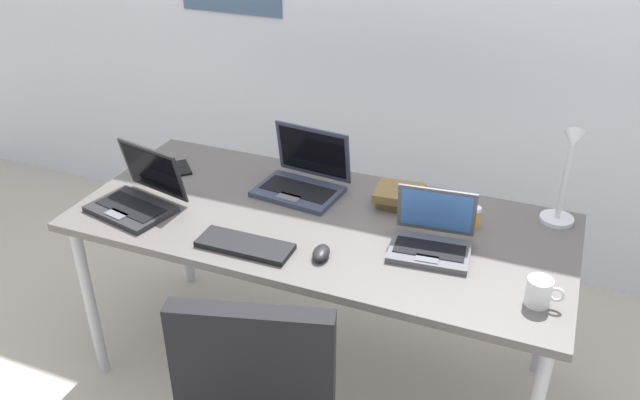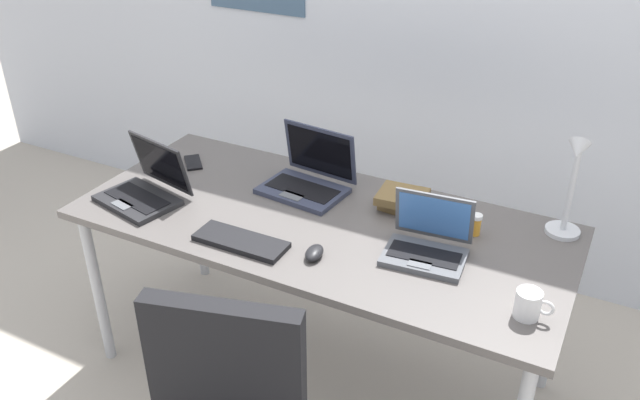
{
  "view_description": "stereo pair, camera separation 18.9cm",
  "coord_description": "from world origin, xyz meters",
  "px_view_note": "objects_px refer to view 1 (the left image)",
  "views": [
    {
      "loc": [
        0.76,
        -1.88,
        1.97
      ],
      "look_at": [
        0.0,
        0.0,
        0.82
      ],
      "focal_mm": 36.54,
      "sensor_mm": 36.0,
      "label": 1
    },
    {
      "loc": [
        0.93,
        -1.8,
        1.97
      ],
      "look_at": [
        0.0,
        0.0,
        0.82
      ],
      "focal_mm": 36.54,
      "sensor_mm": 36.0,
      "label": 2
    }
  ],
  "objects_px": {
    "laptop_back_left": "(303,179)",
    "cell_phone": "(182,168)",
    "computer_mouse": "(321,253)",
    "external_keyboard": "(245,245)",
    "pill_bottle": "(475,217)",
    "coffee_mug": "(539,292)",
    "book_stack": "(400,197)",
    "desk_lamp": "(566,177)",
    "laptop_front_right": "(138,197)",
    "laptop_mid_desk": "(432,239)"
  },
  "relations": [
    {
      "from": "laptop_front_right",
      "to": "laptop_back_left",
      "type": "bearing_deg",
      "value": 34.55
    },
    {
      "from": "cell_phone",
      "to": "pill_bottle",
      "type": "distance_m",
      "value": 1.22
    },
    {
      "from": "laptop_back_left",
      "to": "cell_phone",
      "type": "height_order",
      "value": "laptop_back_left"
    },
    {
      "from": "computer_mouse",
      "to": "cell_phone",
      "type": "relative_size",
      "value": 0.71
    },
    {
      "from": "laptop_front_right",
      "to": "coffee_mug",
      "type": "relative_size",
      "value": 3.09
    },
    {
      "from": "pill_bottle",
      "to": "coffee_mug",
      "type": "distance_m",
      "value": 0.45
    },
    {
      "from": "laptop_back_left",
      "to": "laptop_front_right",
      "type": "bearing_deg",
      "value": -145.45
    },
    {
      "from": "external_keyboard",
      "to": "pill_bottle",
      "type": "distance_m",
      "value": 0.82
    },
    {
      "from": "external_keyboard",
      "to": "laptop_front_right",
      "type": "bearing_deg",
      "value": 168.91
    },
    {
      "from": "laptop_front_right",
      "to": "book_stack",
      "type": "distance_m",
      "value": 0.98
    },
    {
      "from": "laptop_back_left",
      "to": "book_stack",
      "type": "relative_size",
      "value": 1.82
    },
    {
      "from": "laptop_mid_desk",
      "to": "desk_lamp",
      "type": "bearing_deg",
      "value": 39.81
    },
    {
      "from": "external_keyboard",
      "to": "desk_lamp",
      "type": "bearing_deg",
      "value": 29.1
    },
    {
      "from": "desk_lamp",
      "to": "cell_phone",
      "type": "height_order",
      "value": "desk_lamp"
    },
    {
      "from": "pill_bottle",
      "to": "cell_phone",
      "type": "bearing_deg",
      "value": -179.85
    },
    {
      "from": "pill_bottle",
      "to": "coffee_mug",
      "type": "bearing_deg",
      "value": -55.01
    },
    {
      "from": "laptop_mid_desk",
      "to": "coffee_mug",
      "type": "distance_m",
      "value": 0.4
    },
    {
      "from": "external_keyboard",
      "to": "book_stack",
      "type": "xyz_separation_m",
      "value": [
        0.41,
        0.48,
        0.03
      ]
    },
    {
      "from": "external_keyboard",
      "to": "computer_mouse",
      "type": "bearing_deg",
      "value": 9.39
    },
    {
      "from": "laptop_front_right",
      "to": "computer_mouse",
      "type": "bearing_deg",
      "value": -3.75
    },
    {
      "from": "coffee_mug",
      "to": "computer_mouse",
      "type": "bearing_deg",
      "value": -178.67
    },
    {
      "from": "external_keyboard",
      "to": "coffee_mug",
      "type": "distance_m",
      "value": 0.95
    },
    {
      "from": "cell_phone",
      "to": "book_stack",
      "type": "xyz_separation_m",
      "value": [
        0.93,
        0.05,
        0.03
      ]
    },
    {
      "from": "laptop_front_right",
      "to": "cell_phone",
      "type": "bearing_deg",
      "value": 94.3
    },
    {
      "from": "laptop_mid_desk",
      "to": "cell_phone",
      "type": "height_order",
      "value": "laptop_mid_desk"
    },
    {
      "from": "external_keyboard",
      "to": "computer_mouse",
      "type": "relative_size",
      "value": 3.44
    },
    {
      "from": "desk_lamp",
      "to": "book_stack",
      "type": "distance_m",
      "value": 0.59
    },
    {
      "from": "laptop_back_left",
      "to": "book_stack",
      "type": "bearing_deg",
      "value": 4.18
    },
    {
      "from": "laptop_back_left",
      "to": "coffee_mug",
      "type": "bearing_deg",
      "value": -22.66
    },
    {
      "from": "external_keyboard",
      "to": "coffee_mug",
      "type": "relative_size",
      "value": 2.92
    },
    {
      "from": "computer_mouse",
      "to": "cell_phone",
      "type": "distance_m",
      "value": 0.87
    },
    {
      "from": "laptop_front_right",
      "to": "coffee_mug",
      "type": "distance_m",
      "value": 1.45
    },
    {
      "from": "laptop_mid_desk",
      "to": "pill_bottle",
      "type": "height_order",
      "value": "laptop_mid_desk"
    },
    {
      "from": "laptop_mid_desk",
      "to": "external_keyboard",
      "type": "height_order",
      "value": "laptop_mid_desk"
    },
    {
      "from": "laptop_mid_desk",
      "to": "laptop_back_left",
      "type": "bearing_deg",
      "value": 158.67
    },
    {
      "from": "cell_phone",
      "to": "book_stack",
      "type": "distance_m",
      "value": 0.93
    },
    {
      "from": "laptop_mid_desk",
      "to": "book_stack",
      "type": "xyz_separation_m",
      "value": [
        -0.18,
        0.25,
        -0.01
      ]
    },
    {
      "from": "coffee_mug",
      "to": "laptop_back_left",
      "type": "bearing_deg",
      "value": 157.34
    },
    {
      "from": "external_keyboard",
      "to": "book_stack",
      "type": "relative_size",
      "value": 1.75
    },
    {
      "from": "computer_mouse",
      "to": "external_keyboard",
      "type": "bearing_deg",
      "value": -178.62
    },
    {
      "from": "computer_mouse",
      "to": "book_stack",
      "type": "xyz_separation_m",
      "value": [
        0.15,
        0.43,
        0.02
      ]
    },
    {
      "from": "laptop_mid_desk",
      "to": "pill_bottle",
      "type": "distance_m",
      "value": 0.23
    },
    {
      "from": "desk_lamp",
      "to": "laptop_mid_desk",
      "type": "relative_size",
      "value": 1.4
    },
    {
      "from": "desk_lamp",
      "to": "book_stack",
      "type": "relative_size",
      "value": 2.12
    },
    {
      "from": "pill_bottle",
      "to": "book_stack",
      "type": "relative_size",
      "value": 0.42
    },
    {
      "from": "laptop_mid_desk",
      "to": "cell_phone",
      "type": "bearing_deg",
      "value": 169.96
    },
    {
      "from": "cell_phone",
      "to": "book_stack",
      "type": "bearing_deg",
      "value": -40.24
    },
    {
      "from": "laptop_back_left",
      "to": "external_keyboard",
      "type": "distance_m",
      "value": 0.45
    },
    {
      "from": "laptop_back_left",
      "to": "cell_phone",
      "type": "bearing_deg",
      "value": -177.34
    },
    {
      "from": "laptop_back_left",
      "to": "laptop_mid_desk",
      "type": "xyz_separation_m",
      "value": [
        0.57,
        -0.22,
        -0.01
      ]
    }
  ]
}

